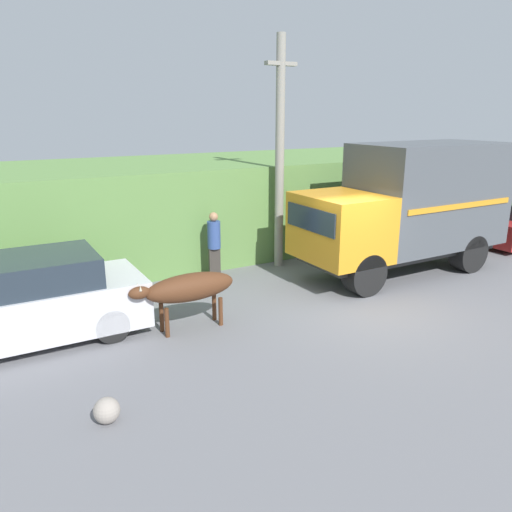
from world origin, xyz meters
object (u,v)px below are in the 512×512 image
brown_cow (189,288)px  pedestrian_on_hill (214,242)px  parked_suv (31,301)px  utility_pole (280,152)px  roadside_rock (107,410)px  cargo_truck (411,205)px

brown_cow → pedestrian_on_hill: (1.82, 2.69, 0.11)m
pedestrian_on_hill → brown_cow: bearing=70.8°
parked_suv → utility_pole: (6.72, 1.84, 2.41)m
utility_pole → roadside_rock: bearing=-139.6°
brown_cow → pedestrian_on_hill: size_ratio=1.23×
cargo_truck → brown_cow: (-6.71, -0.64, -0.99)m
brown_cow → parked_suv: 2.99m
brown_cow → parked_suv: bearing=160.0°
pedestrian_on_hill → utility_pole: (2.08, 0.14, 2.23)m
brown_cow → cargo_truck: bearing=4.8°
cargo_truck → roadside_rock: cargo_truck is taller
roadside_rock → brown_cow: bearing=47.0°
parked_suv → brown_cow: bearing=-23.2°
utility_pole → cargo_truck: bearing=-37.9°
brown_cow → roadside_rock: size_ratio=5.77×
brown_cow → utility_pole: 5.36m
parked_suv → utility_pole: size_ratio=0.68×
cargo_truck → roadside_rock: 9.62m
roadside_rock → pedestrian_on_hill: bearing=51.4°
brown_cow → utility_pole: bearing=35.3°
parked_suv → roadside_rock: size_ratio=11.21×
utility_pole → roadside_rock: size_ratio=16.38×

